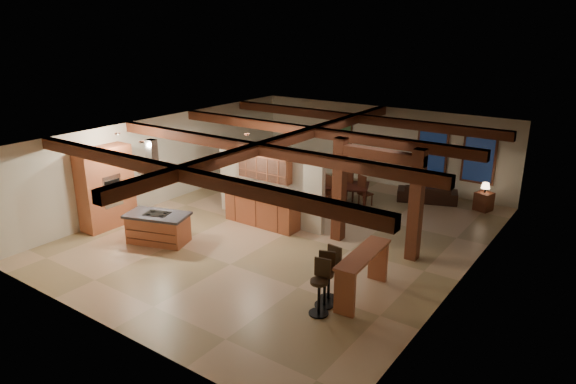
# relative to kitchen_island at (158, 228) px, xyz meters

# --- Properties ---
(ground) EXTENTS (12.00, 12.00, 0.00)m
(ground) POSITION_rel_kitchen_island_xyz_m (2.54, 2.56, -0.43)
(ground) COLOR tan
(ground) RESTS_ON ground
(room_walls) EXTENTS (12.00, 12.00, 12.00)m
(room_walls) POSITION_rel_kitchen_island_xyz_m (2.54, 2.56, 1.36)
(room_walls) COLOR beige
(room_walls) RESTS_ON ground
(ceiling_beams) EXTENTS (10.00, 12.00, 0.28)m
(ceiling_beams) POSITION_rel_kitchen_island_xyz_m (2.54, 2.56, 2.33)
(ceiling_beams) COLOR #442311
(ceiling_beams) RESTS_ON room_walls
(timber_posts) EXTENTS (2.50, 0.30, 2.90)m
(timber_posts) POSITION_rel_kitchen_island_xyz_m (5.04, 3.06, 1.34)
(timber_posts) COLOR #442311
(timber_posts) RESTS_ON ground
(partition_wall) EXTENTS (3.80, 0.18, 2.20)m
(partition_wall) POSITION_rel_kitchen_island_xyz_m (1.54, 3.06, 0.67)
(partition_wall) COLOR beige
(partition_wall) RESTS_ON ground
(pantry_cabinet) EXTENTS (0.67, 1.60, 2.40)m
(pantry_cabinet) POSITION_rel_kitchen_island_xyz_m (-2.13, -0.04, 0.77)
(pantry_cabinet) COLOR #964F30
(pantry_cabinet) RESTS_ON ground
(back_counter) EXTENTS (2.50, 0.66, 0.94)m
(back_counter) POSITION_rel_kitchen_island_xyz_m (1.54, 2.67, 0.05)
(back_counter) COLOR #964F30
(back_counter) RESTS_ON ground
(upper_display_cabinet) EXTENTS (1.80, 0.36, 0.95)m
(upper_display_cabinet) POSITION_rel_kitchen_island_xyz_m (1.54, 2.87, 1.42)
(upper_display_cabinet) COLOR #964F30
(upper_display_cabinet) RESTS_ON partition_wall
(range_hood) EXTENTS (1.10, 1.10, 1.40)m
(range_hood) POSITION_rel_kitchen_island_xyz_m (0.00, 0.00, 1.36)
(range_hood) COLOR silver
(range_hood) RESTS_ON room_walls
(back_windows) EXTENTS (2.70, 0.07, 1.70)m
(back_windows) POSITION_rel_kitchen_island_xyz_m (5.34, 8.49, 1.07)
(back_windows) COLOR #442311
(back_windows) RESTS_ON room_walls
(framed_art) EXTENTS (0.65, 0.05, 0.85)m
(framed_art) POSITION_rel_kitchen_island_xyz_m (1.04, 8.50, 1.27)
(framed_art) COLOR #442311
(framed_art) RESTS_ON room_walls
(recessed_cans) EXTENTS (3.16, 2.46, 0.03)m
(recessed_cans) POSITION_rel_kitchen_island_xyz_m (0.01, 0.63, 2.44)
(recessed_cans) COLOR silver
(recessed_cans) RESTS_ON room_walls
(kitchen_island) EXTENTS (1.90, 1.39, 0.85)m
(kitchen_island) POSITION_rel_kitchen_island_xyz_m (0.00, 0.00, 0.00)
(kitchen_island) COLOR #964F30
(kitchen_island) RESTS_ON ground
(dining_table) EXTENTS (2.18, 1.72, 0.67)m
(dining_table) POSITION_rel_kitchen_island_xyz_m (2.50, 5.62, -0.09)
(dining_table) COLOR #39150E
(dining_table) RESTS_ON ground
(sofa) EXTENTS (2.12, 1.41, 0.58)m
(sofa) POSITION_rel_kitchen_island_xyz_m (4.82, 7.58, -0.14)
(sofa) COLOR black
(sofa) RESTS_ON ground
(microwave) EXTENTS (0.42, 0.30, 0.23)m
(microwave) POSITION_rel_kitchen_island_xyz_m (2.44, 2.67, 0.63)
(microwave) COLOR #B4B4B8
(microwave) RESTS_ON back_counter
(bar_counter) EXTENTS (0.63, 2.03, 1.05)m
(bar_counter) POSITION_rel_kitchen_island_xyz_m (5.97, 0.59, 0.28)
(bar_counter) COLOR #964F30
(bar_counter) RESTS_ON ground
(side_table) EXTENTS (0.59, 0.59, 0.60)m
(side_table) POSITION_rel_kitchen_island_xyz_m (6.63, 7.79, -0.13)
(side_table) COLOR #442311
(side_table) RESTS_ON ground
(table_lamp) EXTENTS (0.28, 0.28, 0.33)m
(table_lamp) POSITION_rel_kitchen_island_xyz_m (6.63, 7.79, 0.40)
(table_lamp) COLOR black
(table_lamp) RESTS_ON side_table
(bar_stool_a) EXTENTS (0.42, 0.44, 1.20)m
(bar_stool_a) POSITION_rel_kitchen_island_xyz_m (5.58, -0.55, 0.19)
(bar_stool_a) COLOR black
(bar_stool_a) RESTS_ON ground
(bar_stool_b) EXTENTS (0.44, 0.46, 1.20)m
(bar_stool_b) POSITION_rel_kitchen_island_xyz_m (5.50, -0.20, 0.19)
(bar_stool_b) COLOR black
(bar_stool_b) RESTS_ON ground
(bar_stool_c) EXTENTS (0.43, 0.44, 1.22)m
(bar_stool_c) POSITION_rel_kitchen_island_xyz_m (5.45, 0.09, 0.19)
(bar_stool_c) COLOR black
(bar_stool_c) RESTS_ON ground
(dining_chairs) EXTENTS (2.08, 2.08, 1.06)m
(dining_chairs) POSITION_rel_kitchen_island_xyz_m (2.50, 5.62, 0.12)
(dining_chairs) COLOR #442311
(dining_chairs) RESTS_ON ground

